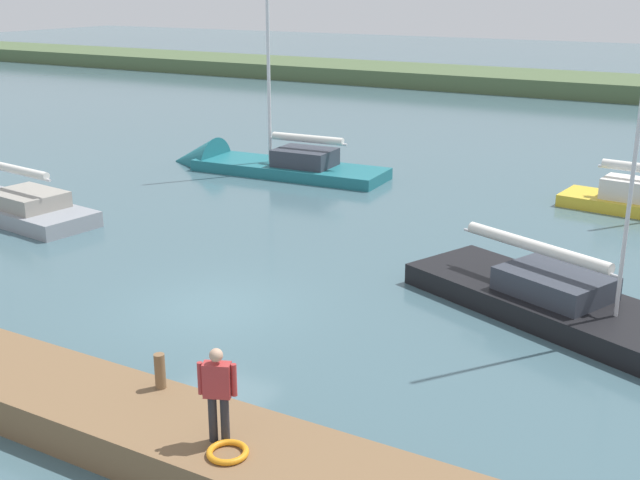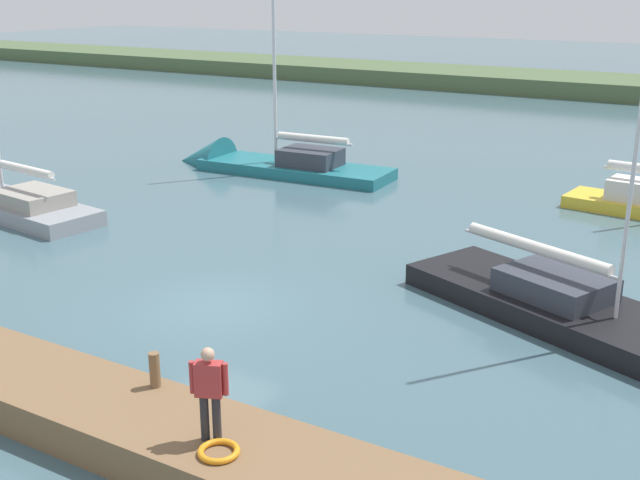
# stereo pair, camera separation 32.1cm
# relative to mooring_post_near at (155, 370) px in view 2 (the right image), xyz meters

# --- Properties ---
(ground_plane) EXTENTS (200.00, 200.00, 0.00)m
(ground_plane) POSITION_rel_mooring_post_near_xyz_m (2.47, -4.82, -1.04)
(ground_plane) COLOR #42606B
(far_shoreline) EXTENTS (180.00, 8.00, 2.40)m
(far_shoreline) POSITION_rel_mooring_post_near_xyz_m (2.47, -50.15, -1.04)
(far_shoreline) COLOR #4C603D
(far_shoreline) RESTS_ON ground_plane
(dock_pier) EXTENTS (24.67, 2.09, 0.71)m
(dock_pier) POSITION_rel_mooring_post_near_xyz_m (2.47, 0.73, -0.69)
(dock_pier) COLOR brown
(dock_pier) RESTS_ON ground_plane
(mooring_post_near) EXTENTS (0.19, 0.19, 0.66)m
(mooring_post_near) POSITION_rel_mooring_post_near_xyz_m (0.00, 0.00, 0.00)
(mooring_post_near) COLOR brown
(mooring_post_near) RESTS_ON dock_pier
(life_ring_buoy) EXTENTS (0.66, 0.66, 0.10)m
(life_ring_buoy) POSITION_rel_mooring_post_near_xyz_m (-2.31, 1.15, -0.28)
(life_ring_buoy) COLOR orange
(life_ring_buoy) RESTS_ON dock_pier
(sailboat_far_left) EXTENTS (10.07, 3.01, 11.12)m
(sailboat_far_left) POSITION_rel_mooring_post_near_xyz_m (10.17, -17.77, -0.91)
(sailboat_far_left) COLOR #1E6B75
(sailboat_far_left) RESTS_ON ground_plane
(person_on_dock) EXTENTS (0.58, 0.37, 1.60)m
(person_on_dock) POSITION_rel_mooring_post_near_xyz_m (-1.96, 0.89, 0.59)
(person_on_dock) COLOR #28282D
(person_on_dock) RESTS_ON dock_pier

